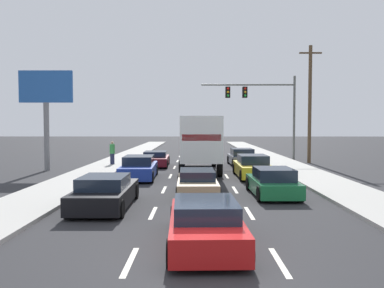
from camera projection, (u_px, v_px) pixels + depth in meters
The scene contains 17 objects.
ground_plane at pixel (197, 161), 33.94m from camera, with size 140.00×140.00×0.00m, color #2B2B2D.
sidewalk_right at pixel (290, 167), 28.89m from camera, with size 2.91×80.00×0.14m, color #B2AFA8.
sidewalk_left at pixel (106, 166), 28.99m from camera, with size 2.91×80.00×0.14m, color #B2AFA8.
lane_markings at pixel (198, 167), 29.02m from camera, with size 3.54×52.00×0.01m.
car_maroon at pixel (156, 159), 29.81m from camera, with size 2.04×4.25×1.12m.
car_blue at pixel (139, 168), 22.95m from camera, with size 2.06×4.72×1.32m.
car_black at pixel (105, 193), 14.92m from camera, with size 2.00×4.66×1.22m.
box_truck at pixel (200, 141), 25.97m from camera, with size 2.70×8.76×3.60m.
car_tan at pixel (197, 183), 17.64m from camera, with size 1.89×4.42×1.12m.
car_red at pixel (205, 223), 10.36m from camera, with size 2.03×4.63×1.19m.
car_gray at pixel (242, 158), 30.38m from camera, with size 2.00×4.21×1.29m.
car_yellow at pixel (253, 167), 23.52m from camera, with size 1.98×4.64×1.33m.
car_green at pixel (273, 183), 17.40m from camera, with size 1.93×4.03×1.24m.
traffic_signal_mast at pixel (257, 99), 34.64m from camera, with size 8.20×0.69×7.34m.
utility_pole_mid at pixel (310, 103), 32.11m from camera, with size 1.80×0.28×9.46m.
roadside_billboard at pixel (46, 101), 26.74m from camera, with size 3.59×0.36×6.74m.
pedestrian_near_corner at pixel (112, 153), 29.85m from camera, with size 0.38×0.38×1.73m.
Camera 1 is at (-0.22, -8.83, 3.12)m, focal length 37.25 mm.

